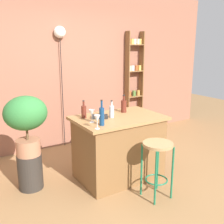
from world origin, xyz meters
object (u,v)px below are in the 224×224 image
at_px(potted_plant, 26,118).
at_px(plant_stool, 30,171).
at_px(bottle_sauce_amber, 102,116).
at_px(spice_shelf, 134,82).
at_px(bottle_soda_blue, 112,111).
at_px(bar_stool, 157,157).
at_px(cookbook, 100,117).
at_px(bottle_olive_oil, 124,106).
at_px(wine_glass_center, 97,119).
at_px(pendant_globe_light, 60,34).
at_px(wine_glass_left, 92,113).
at_px(bottle_spirits_clear, 84,111).

bearing_deg(potted_plant, plant_stool, 0.00).
bearing_deg(bottle_sauce_amber, spice_shelf, 44.58).
xyz_separation_m(spice_shelf, bottle_soda_blue, (-1.47, -1.49, -0.10)).
distance_m(bar_stool, bottle_soda_blue, 0.85).
bearing_deg(plant_stool, spice_shelf, 24.78).
xyz_separation_m(potted_plant, cookbook, (0.90, -0.26, -0.05)).
relative_size(spice_shelf, cookbook, 9.93).
distance_m(bottle_olive_oil, bottle_sauce_amber, 0.70).
xyz_separation_m(bar_stool, wine_glass_center, (-0.62, 0.36, 0.47)).
relative_size(plant_stool, pendant_globe_light, 0.22).
relative_size(bottle_sauce_amber, cookbook, 1.49).
relative_size(spice_shelf, pendant_globe_light, 0.98).
height_order(bar_stool, cookbook, cookbook).
relative_size(bar_stool, plant_stool, 1.52).
distance_m(spice_shelf, bottle_sauce_amber, 2.46).
distance_m(spice_shelf, wine_glass_center, 2.61).
bearing_deg(wine_glass_center, wine_glass_left, 75.26).
distance_m(spice_shelf, potted_plant, 2.76).
bearing_deg(bottle_olive_oil, bottle_soda_blue, -152.49).
bearing_deg(cookbook, spice_shelf, 70.04).
distance_m(plant_stool, bottle_spirits_clear, 1.04).
height_order(bottle_soda_blue, cookbook, bottle_soda_blue).
bearing_deg(bar_stool, plant_stool, 140.83).
bearing_deg(bottle_soda_blue, bottle_sauce_amber, -140.33).
xyz_separation_m(wine_glass_left, wine_glass_center, (-0.07, -0.27, 0.00)).
xyz_separation_m(plant_stool, bottle_soda_blue, (1.04, -0.34, 0.74)).
xyz_separation_m(plant_stool, potted_plant, (0.00, 0.00, 0.72)).
xyz_separation_m(bottle_spirits_clear, wine_glass_left, (-0.00, -0.23, 0.03)).
relative_size(bar_stool, cookbook, 3.36).
xyz_separation_m(bottle_olive_oil, wine_glass_center, (-0.70, -0.48, 0.02)).
bearing_deg(wine_glass_center, cookbook, 57.16).
relative_size(plant_stool, cookbook, 2.22).
bearing_deg(bar_stool, bottle_spirits_clear, 122.11).
bearing_deg(potted_plant, spice_shelf, 24.78).
bearing_deg(bottle_spirits_clear, pendant_globe_light, 79.97).
relative_size(potted_plant, bottle_soda_blue, 3.27).
relative_size(bar_stool, potted_plant, 0.92).
xyz_separation_m(bottle_olive_oil, pendant_globe_light, (-0.38, 1.37, 1.02)).
bearing_deg(bottle_spirits_clear, bottle_soda_blue, -28.61).
bearing_deg(bottle_spirits_clear, bar_stool, -57.89).
distance_m(bottle_soda_blue, bottle_sauce_amber, 0.37).
bearing_deg(spice_shelf, potted_plant, -155.22).
relative_size(plant_stool, wine_glass_left, 2.84).
xyz_separation_m(plant_stool, wine_glass_left, (0.71, -0.39, 0.77)).
bearing_deg(cookbook, wine_glass_center, -94.23).
bearing_deg(cookbook, wine_glass_left, -116.63).
xyz_separation_m(bottle_sauce_amber, bottle_spirits_clear, (-0.04, 0.41, -0.03)).
distance_m(bottle_soda_blue, wine_glass_left, 0.33).
bearing_deg(bottle_sauce_amber, bottle_spirits_clear, 95.33).
bearing_deg(wine_glass_left, wine_glass_center, -104.74).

